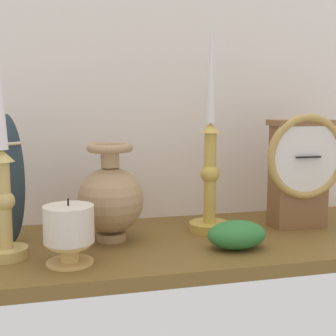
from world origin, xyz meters
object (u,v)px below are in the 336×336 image
Objects in this scene: pillar_candle_front at (69,230)px; candlestick_tall_center at (3,179)px; tall_ceramic_vase at (8,179)px; brass_vase_bulbous at (111,197)px; candlestick_tall_left at (210,169)px; mantel_clock at (301,169)px.

candlestick_tall_center is at bearing 152.99° from pillar_candle_front.
candlestick_tall_center reaches higher than tall_ceramic_vase.
pillar_candle_front is (-8.22, -11.32, -2.84)cm from brass_vase_bulbous.
candlestick_tall_center reaches higher than brass_vase_bulbous.
tall_ceramic_vase reaches higher than brass_vase_bulbous.
candlestick_tall_left is 1.11× the size of candlestick_tall_center.
candlestick_tall_left is at bearing 5.02° from brass_vase_bulbous.
candlestick_tall_left is 21.03cm from brass_vase_bulbous.
candlestick_tall_left is 2.37× the size of brass_vase_bulbous.
tall_ceramic_vase is at bearing 178.74° from candlestick_tall_left.
tall_ceramic_vase is (-10.34, 13.98, 6.71)cm from pillar_candle_front.
mantel_clock is at bearing -5.05° from candlestick_tall_left.
mantel_clock is 19.58cm from candlestick_tall_left.
mantel_clock is 0.61× the size of candlestick_tall_center.
candlestick_tall_left is 4.05× the size of pillar_candle_front.
tall_ceramic_vase is (-58.55, 2.59, -0.25)cm from mantel_clock.
pillar_candle_front is at bearing -125.99° from brass_vase_bulbous.
candlestick_tall_left reaches higher than tall_ceramic_vase.
mantel_clock is 58.82cm from candlestick_tall_center.
mantel_clock is 1.29× the size of brass_vase_bulbous.
candlestick_tall_left reaches higher than mantel_clock.
tall_ceramic_vase reaches higher than mantel_clock.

